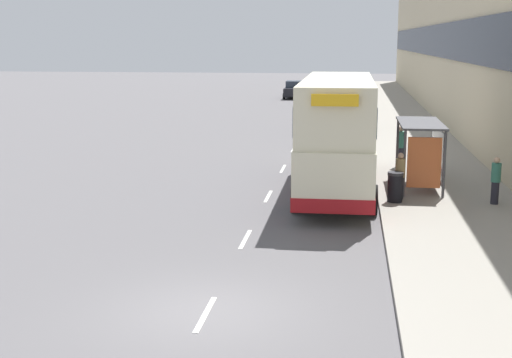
{
  "coord_description": "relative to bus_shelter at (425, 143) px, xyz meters",
  "views": [
    {
      "loc": [
        2.93,
        -14.13,
        5.71
      ],
      "look_at": [
        -1.01,
        15.61,
        -0.18
      ],
      "focal_mm": 50.0,
      "sensor_mm": 36.0,
      "label": 1
    }
  ],
  "objects": [
    {
      "name": "lane_mark_8",
      "position": [
        -5.77,
        33.16,
        -1.87
      ],
      "size": [
        0.12,
        2.0,
        0.01
      ],
      "color": "silver",
      "rests_on": "ground_plane"
    },
    {
      "name": "lane_mark_5",
      "position": [
        -5.77,
        15.74,
        -1.87
      ],
      "size": [
        0.12,
        2.0,
        0.01
      ],
      "color": "silver",
      "rests_on": "ground_plane"
    },
    {
      "name": "pedestrian_2",
      "position": [
        -1.03,
        -2.06,
        -0.89
      ],
      "size": [
        0.33,
        0.33,
        1.66
      ],
      "color": "#23232D",
      "rests_on": "ground_plane"
    },
    {
      "name": "pedestrian_at_shelter",
      "position": [
        2.17,
        -2.44,
        -0.9
      ],
      "size": [
        0.32,
        0.32,
        1.64
      ],
      "color": "#23232D",
      "rests_on": "ground_plane"
    },
    {
      "name": "car_0",
      "position": [
        -3.77,
        54.24,
        -1.03
      ],
      "size": [
        2.06,
        4.51,
        1.69
      ],
      "color": "#B7B799",
      "rests_on": "ground_plane"
    },
    {
      "name": "car_1",
      "position": [
        -3.57,
        17.94,
        -0.99
      ],
      "size": [
        1.98,
        4.08,
        1.8
      ],
      "color": "#4C5156",
      "rests_on": "ground_plane"
    },
    {
      "name": "pavement",
      "position": [
        0.73,
        25.4,
        -1.81
      ],
      "size": [
        5.0,
        93.0,
        0.14
      ],
      "color": "gray",
      "rests_on": "ground_plane"
    },
    {
      "name": "double_decker_bus_near",
      "position": [
        -3.3,
        -0.5,
        0.41
      ],
      "size": [
        2.85,
        11.17,
        4.3
      ],
      "color": "beige",
      "rests_on": "ground_plane"
    },
    {
      "name": "lane_mark_1",
      "position": [
        -5.77,
        -7.48,
        -1.87
      ],
      "size": [
        0.12,
        2.0,
        0.01
      ],
      "color": "silver",
      "rests_on": "ground_plane"
    },
    {
      "name": "lane_mark_4",
      "position": [
        -5.77,
        9.94,
        -1.87
      ],
      "size": [
        0.12,
        2.0,
        0.01
      ],
      "color": "silver",
      "rests_on": "ground_plane"
    },
    {
      "name": "pedestrian_1",
      "position": [
        -0.59,
        4.58,
        -0.81
      ],
      "size": [
        0.36,
        0.36,
        1.81
      ],
      "color": "#23232D",
      "rests_on": "ground_plane"
    },
    {
      "name": "lane_mark_3",
      "position": [
        -5.77,
        4.13,
        -1.87
      ],
      "size": [
        0.12,
        2.0,
        0.01
      ],
      "color": "silver",
      "rests_on": "ground_plane"
    },
    {
      "name": "terrace_facade",
      "position": [
        4.72,
        25.4,
        4.39
      ],
      "size": [
        3.1,
        93.0,
        12.54
      ],
      "color": "#C6B793",
      "rests_on": "ground_plane"
    },
    {
      "name": "lane_mark_0",
      "position": [
        -5.77,
        -13.28,
        -1.87
      ],
      "size": [
        0.12,
        2.0,
        0.01
      ],
      "color": "silver",
      "rests_on": "ground_plane"
    },
    {
      "name": "lane_mark_2",
      "position": [
        -5.77,
        -1.67,
        -1.87
      ],
      "size": [
        0.12,
        2.0,
        0.01
      ],
      "color": "silver",
      "rests_on": "ground_plane"
    },
    {
      "name": "bus_shelter",
      "position": [
        0.0,
        0.0,
        0.0
      ],
      "size": [
        1.6,
        4.2,
        2.48
      ],
      "color": "#4C4C51",
      "rests_on": "ground_plane"
    },
    {
      "name": "ground_plane",
      "position": [
        -5.77,
        -13.1,
        -1.88
      ],
      "size": [
        220.0,
        220.0,
        0.0
      ],
      "primitive_type": "plane",
      "color": "#5B595B"
    },
    {
      "name": "car_2",
      "position": [
        -3.17,
        38.54,
        -0.99
      ],
      "size": [
        2.01,
        4.01,
        1.79
      ],
      "color": "#B7B799",
      "rests_on": "ground_plane"
    },
    {
      "name": "lane_mark_6",
      "position": [
        -5.77,
        21.55,
        -1.87
      ],
      "size": [
        0.12,
        2.0,
        0.01
      ],
      "color": "silver",
      "rests_on": "ground_plane"
    },
    {
      "name": "car_3",
      "position": [
        -8.33,
        43.2,
        -1.03
      ],
      "size": [
        2.03,
        4.25,
        1.71
      ],
      "rotation": [
        0.0,
        0.0,
        3.14
      ],
      "color": "black",
      "rests_on": "ground_plane"
    },
    {
      "name": "lane_mark_7",
      "position": [
        -5.77,
        27.35,
        -1.87
      ],
      "size": [
        0.12,
        2.0,
        0.01
      ],
      "color": "silver",
      "rests_on": "ground_plane"
    },
    {
      "name": "litter_bin",
      "position": [
        -1.22,
        -2.55,
        -1.21
      ],
      "size": [
        0.55,
        0.55,
        1.05
      ],
      "color": "black",
      "rests_on": "ground_plane"
    }
  ]
}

